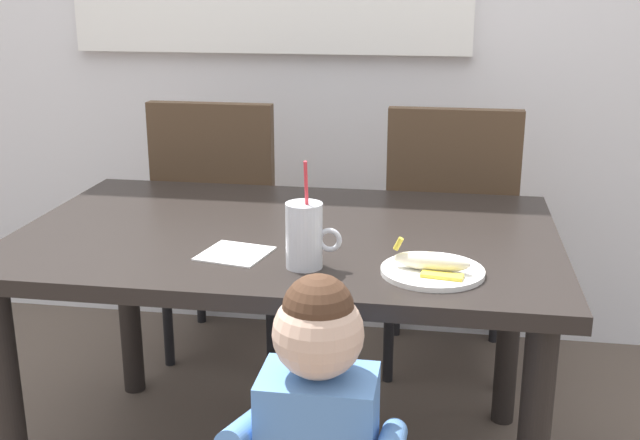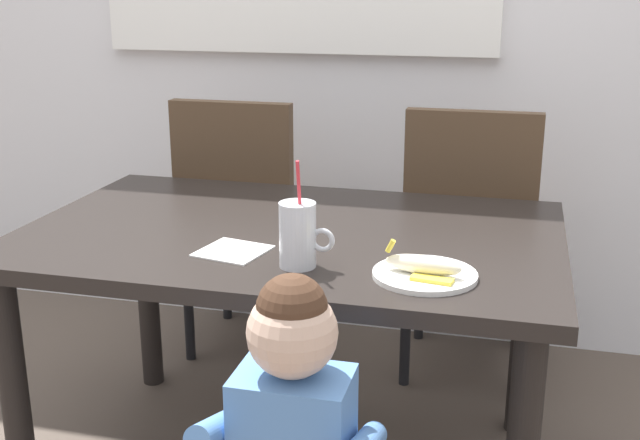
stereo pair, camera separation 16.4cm
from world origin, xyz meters
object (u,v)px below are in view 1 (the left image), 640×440
(dining_chair_right, at_px, (450,226))
(toddler_standing, at_px, (318,429))
(dining_chair_left, at_px, (223,216))
(paper_napkin, at_px, (235,254))
(snack_plate, at_px, (433,271))
(dining_table, at_px, (287,265))
(peeled_banana, at_px, (432,262))
(milk_cup, at_px, (305,239))

(dining_chair_right, distance_m, toddler_standing, 1.31)
(dining_chair_left, distance_m, paper_napkin, 0.93)
(snack_plate, bearing_deg, dining_chair_right, 87.45)
(dining_chair_left, xyz_separation_m, dining_chair_right, (0.79, 0.01, 0.00))
(dining_table, relative_size, snack_plate, 6.05)
(dining_table, xyz_separation_m, peeled_banana, (0.38, -0.27, 0.13))
(toddler_standing, height_order, peeled_banana, toddler_standing)
(toddler_standing, bearing_deg, snack_plate, 61.18)
(dining_table, relative_size, milk_cup, 5.53)
(dining_table, distance_m, snack_plate, 0.47)
(dining_table, bearing_deg, snack_plate, -34.11)
(paper_napkin, bearing_deg, dining_chair_right, 59.97)
(dining_chair_left, bearing_deg, snack_plate, 129.00)
(dining_table, bearing_deg, dining_chair_right, 57.84)
(toddler_standing, distance_m, peeled_banana, 0.46)
(snack_plate, xyz_separation_m, peeled_banana, (-0.00, -0.01, 0.03))
(peeled_banana, height_order, paper_napkin, peeled_banana)
(dining_chair_right, relative_size, toddler_standing, 1.15)
(peeled_banana, bearing_deg, dining_table, 144.63)
(dining_chair_right, xyz_separation_m, peeled_banana, (-0.04, -0.95, 0.21))
(dining_chair_right, relative_size, paper_napkin, 6.40)
(dining_table, relative_size, peeled_banana, 7.96)
(dining_table, xyz_separation_m, milk_cup, (0.10, -0.26, 0.16))
(dining_table, relative_size, paper_napkin, 9.27)
(paper_napkin, bearing_deg, peeled_banana, -8.13)
(peeled_banana, bearing_deg, milk_cup, 178.12)
(dining_chair_right, height_order, peeled_banana, dining_chair_right)
(dining_chair_left, height_order, milk_cup, milk_cup)
(dining_chair_left, relative_size, dining_chair_right, 1.00)
(dining_chair_right, distance_m, peeled_banana, 0.97)
(dining_table, distance_m, milk_cup, 0.32)
(dining_chair_left, height_order, toddler_standing, dining_chair_left)
(milk_cup, xyz_separation_m, peeled_banana, (0.29, -0.01, -0.04))
(dining_table, relative_size, dining_chair_left, 1.45)
(paper_napkin, bearing_deg, milk_cup, -17.64)
(dining_table, distance_m, toddler_standing, 0.65)
(dining_table, xyz_separation_m, toddler_standing, (0.18, -0.62, -0.10))
(dining_chair_right, xyz_separation_m, paper_napkin, (-0.51, -0.88, 0.18))
(milk_cup, bearing_deg, paper_napkin, 162.36)
(dining_chair_right, bearing_deg, paper_napkin, 59.97)
(dining_table, height_order, peeled_banana, peeled_banana)
(toddler_standing, bearing_deg, dining_table, 106.65)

